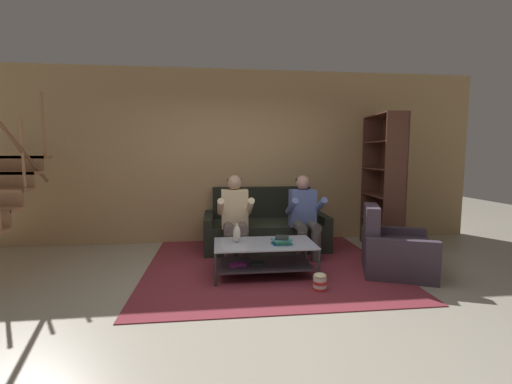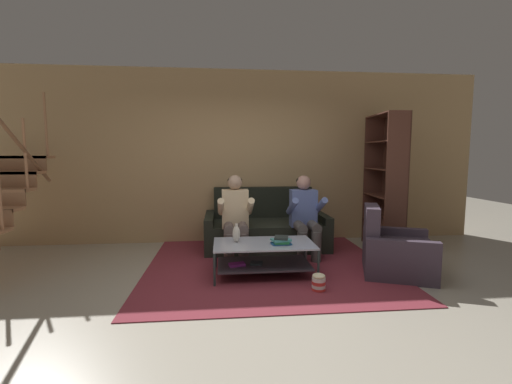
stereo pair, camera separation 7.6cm
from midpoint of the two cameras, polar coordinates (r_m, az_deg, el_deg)
name	(u,v)px [view 2 (the right image)]	position (r m, az deg, el deg)	size (l,w,h in m)	color
ground	(250,297)	(3.76, -0.38, -17.10)	(16.80, 16.80, 0.00)	#A7A08F
back_partition	(238,157)	(5.90, -2.60, 5.85)	(8.40, 0.12, 2.90)	tan
couch	(265,229)	(5.56, 1.96, -6.15)	(1.91, 0.99, 0.94)	black
person_seated_left	(235,214)	(4.87, -3.00, -3.66)	(0.50, 0.58, 1.20)	#63524D
person_seated_right	(305,213)	(5.02, 8.59, -3.49)	(0.50, 0.58, 1.19)	#514C4A
coffee_table	(263,254)	(4.29, 1.71, -10.22)	(1.23, 0.68, 0.41)	#B2B8CB
area_rug	(266,261)	(4.87, 2.09, -11.48)	(3.17, 3.25, 0.01)	maroon
vase	(236,233)	(4.27, -2.78, -6.91)	(0.09, 0.09, 0.23)	silver
book_stack	(281,241)	(4.18, 4.73, -8.06)	(0.25, 0.21, 0.10)	#2362A8
bookshelf	(385,196)	(5.83, 21.08, -0.63)	(0.40, 0.95, 2.11)	#542F24
armchair	(394,252)	(4.69, 22.49, -9.25)	(1.04, 1.05, 0.85)	#403442
popcorn_tub	(319,282)	(3.94, 10.96, -14.55)	(0.15, 0.15, 0.20)	red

